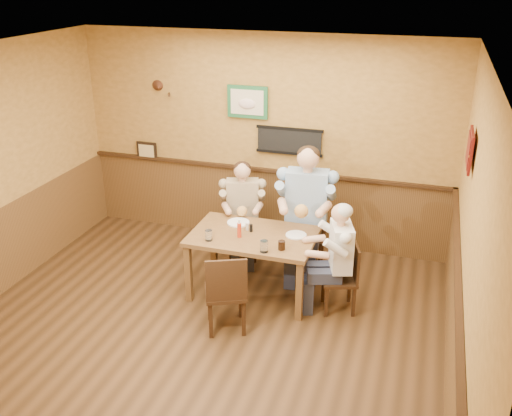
# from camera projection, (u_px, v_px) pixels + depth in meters

# --- Properties ---
(room) EXTENTS (5.02, 5.03, 2.81)m
(room) POSITION_uv_depth(u_px,v_px,m) (205.00, 182.00, 5.31)
(room) COLOR #362210
(room) RESTS_ON ground
(dining_table) EXTENTS (1.40, 0.90, 0.75)m
(dining_table) POSITION_uv_depth(u_px,v_px,m) (253.00, 242.00, 6.45)
(dining_table) COLOR brown
(dining_table) RESTS_ON ground
(chair_back_left) EXTENTS (0.48, 0.48, 0.83)m
(chair_back_left) POSITION_uv_depth(u_px,v_px,m) (243.00, 228.00, 7.35)
(chair_back_left) COLOR #362111
(chair_back_left) RESTS_ON ground
(chair_back_right) EXTENTS (0.51, 0.51, 1.02)m
(chair_back_right) POSITION_uv_depth(u_px,v_px,m) (306.00, 234.00, 6.98)
(chair_back_right) COLOR #362111
(chair_back_right) RESTS_ON ground
(chair_right_end) EXTENTS (0.46, 0.46, 0.80)m
(chair_right_end) POSITION_uv_depth(u_px,v_px,m) (339.00, 278.00, 6.22)
(chair_right_end) COLOR #362111
(chair_right_end) RESTS_ON ground
(chair_near_side) EXTENTS (0.55, 0.55, 0.90)m
(chair_near_side) POSITION_uv_depth(u_px,v_px,m) (226.00, 290.00, 5.89)
(chair_near_side) COLOR #362111
(chair_near_side) RESTS_ON ground
(diner_tan_shirt) EXTENTS (0.68, 0.68, 1.18)m
(diner_tan_shirt) POSITION_uv_depth(u_px,v_px,m) (243.00, 216.00, 7.28)
(diner_tan_shirt) COLOR tan
(diner_tan_shirt) RESTS_ON ground
(diner_blue_polo) EXTENTS (0.73, 0.73, 1.46)m
(diner_blue_polo) POSITION_uv_depth(u_px,v_px,m) (306.00, 217.00, 6.89)
(diner_blue_polo) COLOR #86A5C9
(diner_blue_polo) RESTS_ON ground
(diner_white_elder) EXTENTS (0.66, 0.66, 1.14)m
(diner_white_elder) POSITION_uv_depth(u_px,v_px,m) (340.00, 264.00, 6.16)
(diner_white_elder) COLOR silver
(diner_white_elder) RESTS_ON ground
(water_glass_left) EXTENTS (0.09, 0.09, 0.12)m
(water_glass_left) POSITION_uv_depth(u_px,v_px,m) (209.00, 235.00, 6.25)
(water_glass_left) COLOR white
(water_glass_left) RESTS_ON dining_table
(water_glass_mid) EXTENTS (0.09, 0.09, 0.13)m
(water_glass_mid) POSITION_uv_depth(u_px,v_px,m) (264.00, 246.00, 6.00)
(water_glass_mid) COLOR silver
(water_glass_mid) RESTS_ON dining_table
(cola_tumbler) EXTENTS (0.09, 0.09, 0.10)m
(cola_tumbler) POSITION_uv_depth(u_px,v_px,m) (282.00, 245.00, 6.05)
(cola_tumbler) COLOR black
(cola_tumbler) RESTS_ON dining_table
(hot_sauce_bottle) EXTENTS (0.06, 0.06, 0.19)m
(hot_sauce_bottle) POSITION_uv_depth(u_px,v_px,m) (239.00, 229.00, 6.31)
(hot_sauce_bottle) COLOR red
(hot_sauce_bottle) RESTS_ON dining_table
(salt_shaker) EXTENTS (0.04, 0.04, 0.09)m
(salt_shaker) POSITION_uv_depth(u_px,v_px,m) (247.00, 226.00, 6.50)
(salt_shaker) COLOR white
(salt_shaker) RESTS_ON dining_table
(pepper_shaker) EXTENTS (0.04, 0.04, 0.09)m
(pepper_shaker) POSITION_uv_depth(u_px,v_px,m) (251.00, 228.00, 6.46)
(pepper_shaker) COLOR black
(pepper_shaker) RESTS_ON dining_table
(plate_far_left) EXTENTS (0.29, 0.29, 0.02)m
(plate_far_left) POSITION_uv_depth(u_px,v_px,m) (238.00, 222.00, 6.69)
(plate_far_left) COLOR white
(plate_far_left) RESTS_ON dining_table
(plate_far_right) EXTENTS (0.24, 0.24, 0.02)m
(plate_far_right) POSITION_uv_depth(u_px,v_px,m) (296.00, 235.00, 6.38)
(plate_far_right) COLOR silver
(plate_far_right) RESTS_ON dining_table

